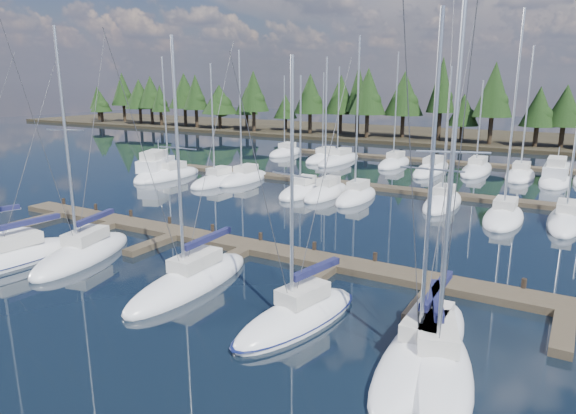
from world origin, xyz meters
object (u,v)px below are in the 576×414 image
Objects in this scene: front_sailboat_3 at (191,281)px; front_sailboat_6 at (435,362)px; front_sailboat_5 at (423,350)px; motor_yacht_left at (156,172)px; main_dock at (246,250)px; front_sailboat_4 at (298,317)px; front_sailboat_1 at (9,259)px; front_sailboat_2 at (83,254)px; motor_yacht_right at (555,178)px.

front_sailboat_6 is at bearing -6.74° from front_sailboat_3.
motor_yacht_left is (-37.15, 23.52, 0.25)m from front_sailboat_5.
front_sailboat_6 is at bearing -45.52° from front_sailboat_5.
main_dock is 3.17× the size of front_sailboat_5.
front_sailboat_4 is at bearing -7.01° from front_sailboat_3.
front_sailboat_4 is at bearing 5.88° from front_sailboat_1.
front_sailboat_2 is at bearing 175.76° from front_sailboat_6.
front_sailboat_2 is 47.51m from motor_yacht_right.
front_sailboat_2 is (3.11, 2.84, 0.02)m from front_sailboat_1.
motor_yacht_left is at bearing 143.24° from front_sailboat_4.
front_sailboat_6 reaches higher than front_sailboat_3.
front_sailboat_4 is at bearing -42.24° from main_dock.
front_sailboat_4 is 42.91m from motor_yacht_right.
front_sailboat_3 is 0.98× the size of front_sailboat_5.
front_sailboat_4 is 6.42m from front_sailboat_6.
front_sailboat_5 reaches higher than front_sailboat_4.
front_sailboat_5 is (13.25, -6.88, 0.08)m from main_dock.
front_sailboat_2 is at bearing -54.99° from motor_yacht_left.
main_dock is 14.93m from front_sailboat_5.
motor_yacht_left is at bearing 147.38° from front_sailboat_6.
front_sailboat_1 is 25.15m from front_sailboat_6.
main_dock is 2.89× the size of front_sailboat_6.
front_sailboat_3 is 1.47× the size of motor_yacht_right.
front_sailboat_6 is at bearing -6.44° from front_sailboat_4.
motor_yacht_right is at bearing 58.82° from front_sailboat_1.
front_sailboat_3 is at bearing 175.98° from front_sailboat_5.
motor_yacht_right reaches higher than main_dock.
front_sailboat_5 is at bearing -2.53° from front_sailboat_2.
front_sailboat_1 is 18.84m from front_sailboat_4.
front_sailboat_2 is 0.95× the size of front_sailboat_6.
front_sailboat_4 is 1.36× the size of motor_yacht_right.
front_sailboat_3 is at bearing -84.67° from main_dock.
front_sailboat_6 is 1.47× the size of motor_yacht_left.
front_sailboat_5 is (21.34, -0.94, -0.01)m from front_sailboat_2.
front_sailboat_4 is (7.55, -6.85, 0.08)m from main_dock.
front_sailboat_5 reaches higher than motor_yacht_left.
front_sailboat_1 is 0.83× the size of front_sailboat_6.
front_sailboat_6 is 42.91m from motor_yacht_right.
front_sailboat_5 is at bearing -93.03° from motor_yacht_right.
front_sailboat_6 is at bearing 2.75° from front_sailboat_1.
main_dock is 3.25× the size of front_sailboat_3.
front_sailboat_1 is at bearing -175.56° from front_sailboat_5.
front_sailboat_2 is 1.15× the size of front_sailboat_4.
front_sailboat_1 reaches higher than main_dock.
front_sailboat_6 reaches higher than motor_yacht_right.
motor_yacht_right is (39.38, 18.68, -0.03)m from motor_yacht_left.
motor_yacht_left is 1.12× the size of motor_yacht_right.
front_sailboat_6 is at bearing -32.62° from motor_yacht_left.
main_dock is 3.06× the size of front_sailboat_2.
front_sailboat_4 is at bearing -36.76° from motor_yacht_left.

